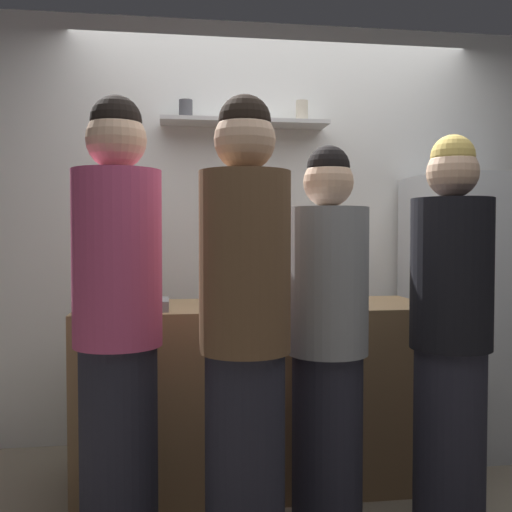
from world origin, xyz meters
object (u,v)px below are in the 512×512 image
(water_bottle_plastic, at_px, (222,286))
(person_brown_jacket, at_px, (245,337))
(person_grey_hoodie, at_px, (328,345))
(wine_bottle_dark_glass, at_px, (273,278))
(utensil_holder, at_px, (318,294))
(person_blonde, at_px, (451,338))
(refrigerator, at_px, (469,312))
(wine_bottle_amber_glass, at_px, (269,285))
(baking_pan, at_px, (133,305))
(person_pink_top, at_px, (118,331))

(water_bottle_plastic, relative_size, person_brown_jacket, 0.11)
(person_brown_jacket, xyz_separation_m, person_grey_hoodie, (0.38, 0.24, -0.08))
(wine_bottle_dark_glass, xyz_separation_m, water_bottle_plastic, (-0.30, -0.13, -0.03))
(utensil_holder, relative_size, person_blonde, 0.13)
(water_bottle_plastic, height_order, person_grey_hoodie, person_grey_hoodie)
(refrigerator, bearing_deg, water_bottle_plastic, -170.73)
(wine_bottle_dark_glass, bearing_deg, wine_bottle_amber_glass, -102.35)
(wine_bottle_amber_glass, distance_m, person_blonde, 0.84)
(water_bottle_plastic, xyz_separation_m, person_brown_jacket, (0.01, -0.89, -0.11))
(wine_bottle_amber_glass, height_order, person_blonde, person_blonde)
(water_bottle_plastic, bearing_deg, person_grey_hoodie, -58.69)
(refrigerator, relative_size, person_blonde, 0.96)
(wine_bottle_amber_glass, bearing_deg, water_bottle_plastic, 122.79)
(refrigerator, bearing_deg, person_grey_hoodie, -141.31)
(baking_pan, relative_size, wine_bottle_amber_glass, 1.05)
(refrigerator, height_order, baking_pan, refrigerator)
(person_pink_top, bearing_deg, wine_bottle_dark_glass, 176.01)
(baking_pan, bearing_deg, person_blonde, -20.82)
(person_brown_jacket, height_order, person_pink_top, person_pink_top)
(baking_pan, xyz_separation_m, wine_bottle_amber_glass, (0.64, -0.11, 0.10))
(wine_bottle_dark_glass, bearing_deg, refrigerator, 5.37)
(person_grey_hoodie, bearing_deg, person_blonde, -174.18)
(person_brown_jacket, bearing_deg, refrigerator, 155.61)
(wine_bottle_dark_glass, height_order, water_bottle_plastic, wine_bottle_dark_glass)
(person_pink_top, bearing_deg, person_blonde, 127.95)
(baking_pan, distance_m, person_pink_top, 0.54)
(baking_pan, bearing_deg, water_bottle_plastic, 24.78)
(person_grey_hoodie, bearing_deg, water_bottle_plastic, -45.24)
(person_grey_hoodie, bearing_deg, wine_bottle_amber_glass, -46.64)
(wine_bottle_dark_glass, relative_size, person_grey_hoodie, 0.19)
(wine_bottle_amber_glass, distance_m, person_grey_hoodie, 0.45)
(refrigerator, distance_m, wine_bottle_dark_glass, 1.24)
(water_bottle_plastic, bearing_deg, wine_bottle_dark_glass, 24.08)
(refrigerator, relative_size, wine_bottle_amber_glass, 5.05)
(wine_bottle_dark_glass, height_order, person_blonde, person_blonde)
(wine_bottle_dark_glass, height_order, person_brown_jacket, person_brown_jacket)
(refrigerator, bearing_deg, person_pink_top, -153.49)
(utensil_holder, distance_m, water_bottle_plastic, 0.50)
(wine_bottle_amber_glass, bearing_deg, wine_bottle_dark_glass, 77.65)
(utensil_holder, xyz_separation_m, person_pink_top, (-0.94, -0.57, -0.07))
(wine_bottle_dark_glass, xyz_separation_m, wine_bottle_amber_glass, (-0.10, -0.44, -0.00))
(wine_bottle_dark_glass, relative_size, person_blonde, 0.19)
(water_bottle_plastic, bearing_deg, person_blonde, -38.23)
(wine_bottle_dark_glass, distance_m, water_bottle_plastic, 0.33)
(refrigerator, relative_size, person_pink_top, 0.90)
(person_blonde, height_order, person_pink_top, person_pink_top)
(person_brown_jacket, height_order, person_grey_hoodie, person_brown_jacket)
(wine_bottle_dark_glass, xyz_separation_m, person_grey_hoodie, (0.10, -0.78, -0.23))
(person_blonde, relative_size, person_grey_hoodie, 1.03)
(baking_pan, relative_size, water_bottle_plastic, 1.65)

